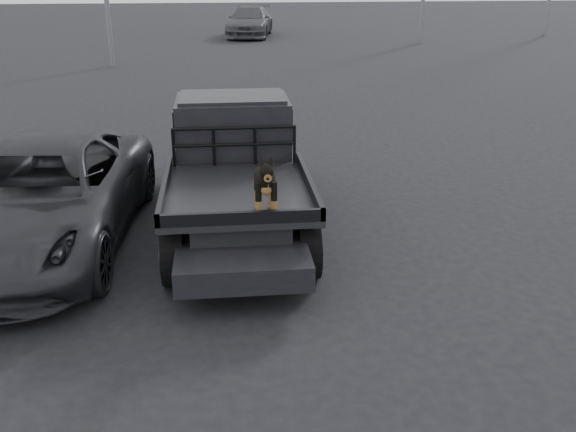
{
  "coord_description": "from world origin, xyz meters",
  "views": [
    {
      "loc": [
        -0.86,
        -6.69,
        3.7
      ],
      "look_at": [
        -0.16,
        -0.25,
        1.13
      ],
      "focal_mm": 40.0,
      "sensor_mm": 36.0,
      "label": 1
    }
  ],
  "objects_px": {
    "dog": "(265,184)",
    "parked_suv": "(41,197)",
    "flatbed_ute": "(236,199)",
    "distant_car_b": "(250,22)"
  },
  "relations": [
    {
      "from": "parked_suv",
      "to": "distant_car_b",
      "type": "height_order",
      "value": "distant_car_b"
    },
    {
      "from": "flatbed_ute",
      "to": "dog",
      "type": "height_order",
      "value": "dog"
    },
    {
      "from": "dog",
      "to": "parked_suv",
      "type": "relative_size",
      "value": 0.14
    },
    {
      "from": "dog",
      "to": "distant_car_b",
      "type": "relative_size",
      "value": 0.14
    },
    {
      "from": "dog",
      "to": "parked_suv",
      "type": "bearing_deg",
      "value": 153.5
    },
    {
      "from": "dog",
      "to": "parked_suv",
      "type": "xyz_separation_m",
      "value": [
        -2.96,
        1.48,
        -0.57
      ]
    },
    {
      "from": "parked_suv",
      "to": "distant_car_b",
      "type": "relative_size",
      "value": 0.98
    },
    {
      "from": "distant_car_b",
      "to": "parked_suv",
      "type": "bearing_deg",
      "value": -89.52
    },
    {
      "from": "flatbed_ute",
      "to": "distant_car_b",
      "type": "xyz_separation_m",
      "value": [
        1.59,
        26.56,
        0.3
      ]
    },
    {
      "from": "parked_suv",
      "to": "distant_car_b",
      "type": "xyz_separation_m",
      "value": [
        4.26,
        26.9,
        0.05
      ]
    }
  ]
}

